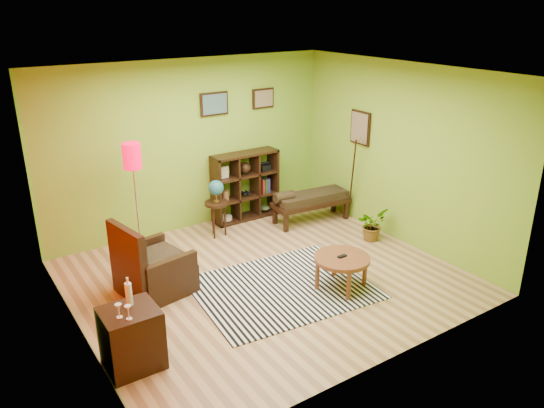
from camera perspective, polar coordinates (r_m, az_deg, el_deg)
ground at (r=7.48m, az=-0.67°, el=-7.92°), size 5.00×5.00×0.00m
room_shell at (r=6.76m, az=-1.46°, el=5.40°), size 5.04×4.54×2.82m
zebra_rug at (r=7.22m, az=1.12°, el=-9.00°), size 2.43×2.00×0.01m
coffee_table at (r=7.12m, az=7.52°, el=-6.11°), size 0.74×0.74×0.48m
armchair at (r=7.17m, az=-12.86°, el=-7.02°), size 0.97×0.97×1.02m
side_cabinet at (r=5.87m, az=-14.86°, el=-13.74°), size 0.57×0.52×0.99m
floor_lamp at (r=7.67m, az=-14.73°, el=3.88°), size 0.27×0.27×1.79m
globe_table at (r=8.52m, az=-6.02°, el=1.05°), size 0.39×0.39×0.96m
cube_shelf at (r=9.26m, az=-2.80°, el=1.96°), size 1.20×0.35×1.20m
bench at (r=9.18m, az=4.04°, el=0.47°), size 1.43×0.63×0.64m
potted_plant at (r=8.69m, az=10.66°, el=-2.51°), size 0.60×0.63×0.40m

